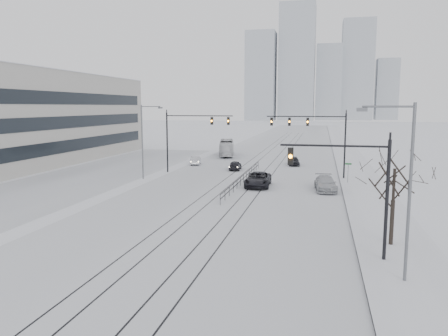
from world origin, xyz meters
TOP-DOWN VIEW (x-y plane):
  - ground at (0.00, 0.00)m, footprint 500.00×500.00m
  - road at (0.00, 60.00)m, footprint 22.00×260.00m
  - sidewalk_east at (13.50, 60.00)m, footprint 5.00×260.00m
  - curb at (11.05, 60.00)m, footprint 0.10×260.00m
  - parking_strip at (-20.00, 35.00)m, footprint 14.00×60.00m
  - tram_rails at (-0.00, 40.00)m, footprint 5.30×180.00m
  - skyline at (5.02, 273.63)m, footprint 96.00×48.00m
  - traffic_mast_near at (10.79, 6.00)m, footprint 6.10×0.37m
  - traffic_mast_ne at (8.15, 34.99)m, footprint 9.60×0.37m
  - traffic_mast_nw at (-8.52, 36.00)m, footprint 9.10×0.37m
  - street_light_east at (12.70, 3.00)m, footprint 2.73×0.25m
  - street_light_west at (-12.20, 30.00)m, footprint 2.73×0.25m
  - bare_tree at (13.20, 9.00)m, footprint 4.40×4.40m
  - median_fence at (0.00, 30.00)m, footprint 0.06×24.00m
  - street_sign at (11.80, 32.00)m, footprint 0.70×0.06m
  - sedan_sb_inner at (-2.94, 39.87)m, footprint 1.82×3.92m
  - sedan_sb_outer at (-9.93, 44.16)m, footprint 2.09×4.06m
  - sedan_nb_front at (2.00, 27.89)m, footprint 2.83×5.78m
  - sedan_nb_right at (9.27, 27.03)m, footprint 2.60×5.37m
  - sedan_nb_far at (4.73, 46.52)m, footprint 2.13×4.13m
  - box_truck at (-7.88, 56.87)m, footprint 4.43×10.54m

SIDE VIEW (x-z plane):
  - ground at x=0.00m, z-range 0.00..0.00m
  - road at x=0.00m, z-range 0.00..0.02m
  - parking_strip at x=-20.00m, z-range 0.00..0.03m
  - tram_rails at x=0.00m, z-range 0.02..0.03m
  - curb at x=11.05m, z-range 0.00..0.12m
  - sidewalk_east at x=13.50m, z-range 0.00..0.16m
  - median_fence at x=0.00m, z-range 0.03..1.03m
  - sedan_sb_outer at x=-9.93m, z-range 0.00..1.27m
  - sedan_sb_inner at x=-2.94m, z-range 0.00..1.30m
  - sedan_nb_far at x=4.73m, z-range 0.00..1.34m
  - sedan_nb_right at x=9.27m, z-range 0.00..1.51m
  - sedan_nb_front at x=2.00m, z-range 0.00..1.58m
  - box_truck at x=-7.88m, z-range 0.00..2.86m
  - street_sign at x=11.80m, z-range 0.41..2.81m
  - bare_tree at x=13.20m, z-range 1.44..7.54m
  - traffic_mast_near at x=10.79m, z-range 1.06..8.06m
  - street_light_east at x=12.70m, z-range 0.71..9.71m
  - street_light_west at x=-12.20m, z-range 0.71..9.71m
  - traffic_mast_nw at x=-8.52m, z-range 1.57..9.57m
  - traffic_mast_ne at x=8.15m, z-range 1.76..9.76m
  - skyline at x=5.02m, z-range -5.35..66.65m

